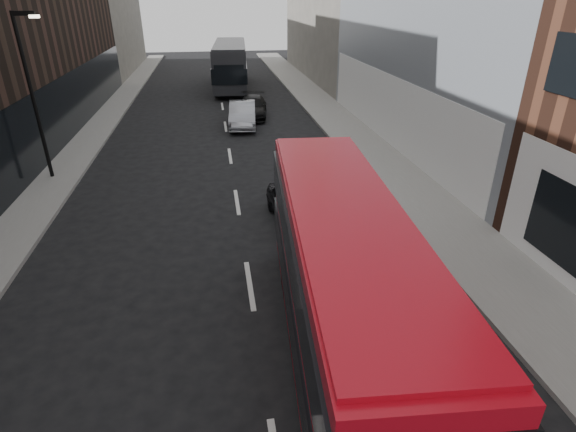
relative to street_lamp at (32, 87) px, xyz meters
name	(u,v)px	position (x,y,z in m)	size (l,w,h in m)	color
sidewalk_right	(341,125)	(15.72, 7.00, -4.11)	(3.00, 80.00, 0.15)	slate
sidewalk_left	(93,135)	(0.22, 7.00, -4.11)	(2.00, 80.00, 0.15)	slate
building_left_mid	(30,7)	(-3.28, 12.00, 2.82)	(5.00, 24.00, 14.00)	black
building_left_far	(103,7)	(-3.28, 34.00, 2.32)	(5.00, 20.00, 13.00)	#5F5B54
street_lamp	(32,87)	(0.00, 0.00, 0.00)	(1.06, 0.22, 7.00)	black
red_bus	(342,280)	(10.00, -13.28, -1.97)	(3.08, 9.99, 3.98)	#AA0A17
grey_bus	(230,64)	(9.34, 21.58, -2.09)	(3.62, 12.23, 3.90)	black
car_a	(293,205)	(10.23, -6.00, -3.56)	(1.47, 3.66, 1.25)	black
car_b	(242,114)	(9.35, 7.90, -3.41)	(1.64, 4.71, 1.55)	#95979D
car_c	(253,107)	(10.23, 10.32, -3.50)	(1.92, 4.71, 1.37)	black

